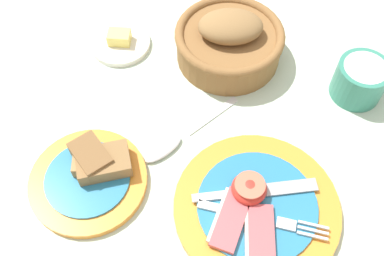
# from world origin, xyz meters

# --- Properties ---
(ground_plane) EXTENTS (3.00, 3.00, 0.00)m
(ground_plane) POSITION_xyz_m (0.00, 0.00, 0.00)
(ground_plane) COLOR #B7CCB7
(breakfast_plate) EXTENTS (0.24, 0.24, 0.04)m
(breakfast_plate) POSITION_xyz_m (0.06, -0.02, 0.01)
(breakfast_plate) COLOR orange
(breakfast_plate) RESTS_ON ground_plane
(bread_plate) EXTENTS (0.18, 0.18, 0.05)m
(bread_plate) POSITION_xyz_m (-0.19, -0.04, 0.01)
(bread_plate) COLOR orange
(bread_plate) RESTS_ON ground_plane
(sugar_cup) EXTENTS (0.09, 0.09, 0.07)m
(sugar_cup) POSITION_xyz_m (0.18, 0.24, 0.04)
(sugar_cup) COLOR #337F6B
(sugar_cup) RESTS_ON ground_plane
(bread_basket) EXTENTS (0.19, 0.19, 0.10)m
(bread_basket) POSITION_xyz_m (-0.05, 0.26, 0.04)
(bread_basket) COLOR brown
(bread_basket) RESTS_ON ground_plane
(butter_dish) EXTENTS (0.11, 0.11, 0.03)m
(butter_dish) POSITION_xyz_m (-0.24, 0.23, 0.01)
(butter_dish) COLOR silver
(butter_dish) RESTS_ON ground_plane
(teaspoon_by_saucer) EXTENTS (0.12, 0.17, 0.01)m
(teaspoon_by_saucer) POSITION_xyz_m (-0.08, 0.06, 0.01)
(teaspoon_by_saucer) COLOR silver
(teaspoon_by_saucer) RESTS_ON ground_plane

